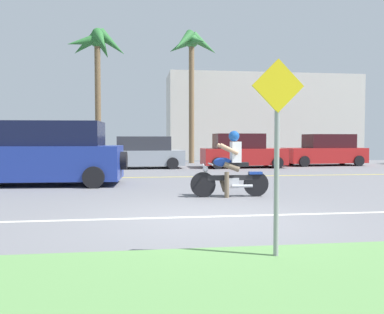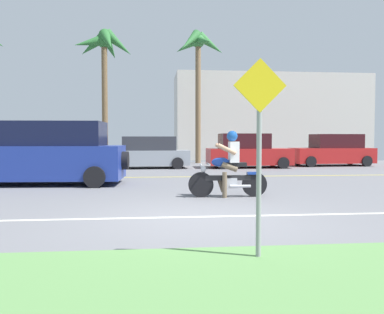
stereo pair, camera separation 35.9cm
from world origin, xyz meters
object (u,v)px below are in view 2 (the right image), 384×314
(palm_tree_0, at_px, (104,52))
(street_sign, at_px, (259,138))
(parked_car_1, at_px, (145,153))
(parked_car_3, at_px, (333,151))
(suv_nearby, at_px, (45,154))
(motorcyclist, at_px, (229,169))
(palm_tree_2, at_px, (198,53))
(parked_car_2, at_px, (247,152))
(parked_car_0, at_px, (14,153))

(palm_tree_0, relative_size, street_sign, 3.23)
(parked_car_1, distance_m, palm_tree_0, 7.03)
(parked_car_3, bearing_deg, suv_nearby, -149.94)
(suv_nearby, height_order, palm_tree_0, palm_tree_0)
(motorcyclist, distance_m, palm_tree_2, 15.06)
(suv_nearby, bearing_deg, parked_car_2, 39.26)
(palm_tree_2, xyz_separation_m, street_sign, (-1.48, -19.05, -5.07))
(palm_tree_2, distance_m, street_sign, 19.76)
(parked_car_1, bearing_deg, palm_tree_2, 51.80)
(parked_car_2, relative_size, parked_car_3, 0.95)
(motorcyclist, xyz_separation_m, parked_car_0, (-8.86, 11.29, 0.04))
(motorcyclist, xyz_separation_m, street_sign, (-0.65, -5.18, 0.75))
(parked_car_0, relative_size, parked_car_1, 0.97)
(suv_nearby, relative_size, parked_car_1, 1.14)
(parked_car_1, bearing_deg, parked_car_0, 168.72)
(parked_car_3, xyz_separation_m, palm_tree_2, (-6.93, 3.09, 5.73))
(parked_car_3, bearing_deg, parked_car_1, -175.35)
(palm_tree_0, distance_m, street_sign, 19.68)
(motorcyclist, relative_size, parked_car_0, 0.45)
(parked_car_2, bearing_deg, parked_car_0, 173.13)
(parked_car_1, relative_size, street_sign, 1.90)
(motorcyclist, xyz_separation_m, suv_nearby, (-5.24, 3.25, 0.27))
(parked_car_0, distance_m, parked_car_3, 16.63)
(parked_car_2, relative_size, palm_tree_2, 0.53)
(suv_nearby, relative_size, palm_tree_0, 0.67)
(motorcyclist, height_order, parked_car_0, motorcyclist)
(palm_tree_0, xyz_separation_m, palm_tree_2, (5.41, 0.39, 0.16))
(suv_nearby, distance_m, street_sign, 9.61)
(palm_tree_0, bearing_deg, parked_car_0, -153.02)
(parked_car_1, relative_size, palm_tree_0, 0.59)
(palm_tree_0, bearing_deg, suv_nearby, -93.73)
(palm_tree_2, relative_size, street_sign, 3.30)
(suv_nearby, xyz_separation_m, parked_car_0, (-3.63, 8.03, -0.23))
(parked_car_1, relative_size, parked_car_2, 1.09)
(street_sign, bearing_deg, motorcyclist, 82.89)
(parked_car_3, distance_m, palm_tree_2, 9.51)
(parked_car_2, xyz_separation_m, palm_tree_0, (-7.43, 3.60, 5.56))
(parked_car_3, height_order, palm_tree_0, palm_tree_0)
(suv_nearby, bearing_deg, motorcyclist, -31.86)
(palm_tree_0, bearing_deg, parked_car_1, -56.32)
(parked_car_1, height_order, palm_tree_2, palm_tree_2)
(parked_car_1, bearing_deg, suv_nearby, -114.10)
(parked_car_3, bearing_deg, parked_car_2, -169.54)
(parked_car_3, relative_size, palm_tree_2, 0.56)
(suv_nearby, relative_size, parked_car_3, 1.18)
(parked_car_0, xyz_separation_m, parked_car_2, (11.73, -1.41, 0.05))
(parked_car_0, height_order, parked_car_2, parked_car_2)
(parked_car_0, height_order, parked_car_1, parked_car_0)
(parked_car_2, bearing_deg, parked_car_3, 10.46)
(parked_car_0, height_order, street_sign, street_sign)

